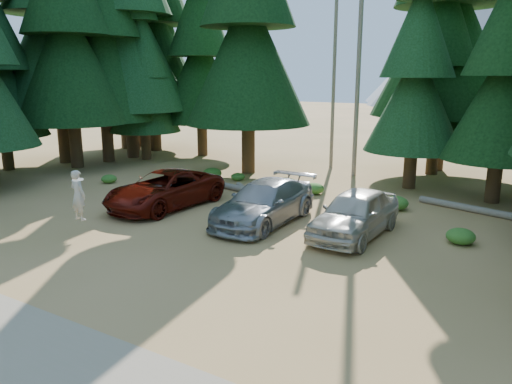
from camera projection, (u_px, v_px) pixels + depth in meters
ground at (166, 249)px, 15.95m from camera, size 160.00×160.00×0.00m
forest_belt_north at (343, 172)px, 28.38m from camera, size 36.00×7.00×22.00m
forest_belt_west at (0, 177)px, 27.15m from camera, size 6.00×22.00×22.00m
snag_front at (359, 63)px, 26.17m from camera, size 0.24×0.24×12.00m
snag_back at (334, 82)px, 28.66m from camera, size 0.20×0.20×10.00m
mountain_peak at (490, 31)px, 87.48m from camera, size 48.00×50.00×28.00m
red_pickup at (165, 189)px, 20.82m from camera, size 2.79×5.59×1.52m
silver_minivan_center at (264, 203)px, 18.65m from camera, size 2.21×5.37×1.56m
silver_minivan_right at (355, 213)px, 17.11m from camera, size 2.05×4.78×1.61m
frisbee_player at (78, 195)px, 17.03m from camera, size 0.65×0.45×1.75m
log_left at (245, 190)px, 23.42m from camera, size 4.17×1.21×0.30m
log_mid at (247, 191)px, 23.29m from camera, size 2.48×2.18×0.25m
log_right at (472, 209)px, 20.18m from camera, size 4.45×1.45×0.29m
shrub_far_left at (212, 173)px, 26.71m from camera, size 1.01×1.01×0.56m
shrub_left at (238, 177)px, 26.17m from camera, size 0.73×0.73×0.40m
shrub_center_left at (285, 186)px, 23.37m from camera, size 1.32×1.32×0.73m
shrub_center_right at (275, 189)px, 23.16m from camera, size 0.97×0.97×0.54m
shrub_right at (314, 189)px, 23.21m from camera, size 0.94×0.94×0.52m
shrub_far_right at (396, 203)px, 20.55m from camera, size 1.02×1.02×0.56m
shrub_edge_west at (109, 179)px, 25.56m from camera, size 0.79×0.79×0.43m
shrub_edge_east at (461, 236)px, 16.42m from camera, size 0.94×0.94×0.52m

